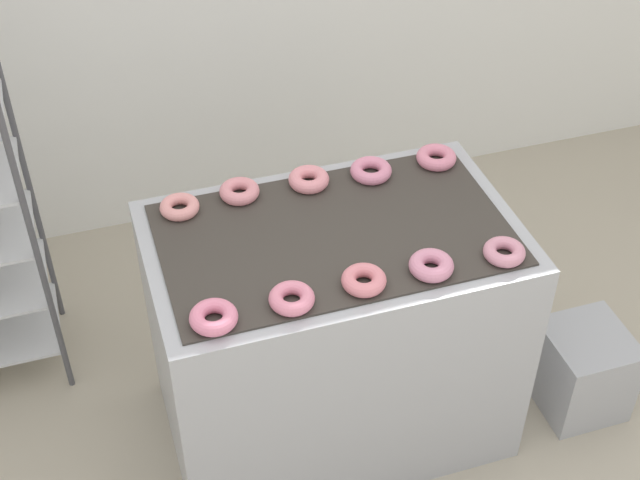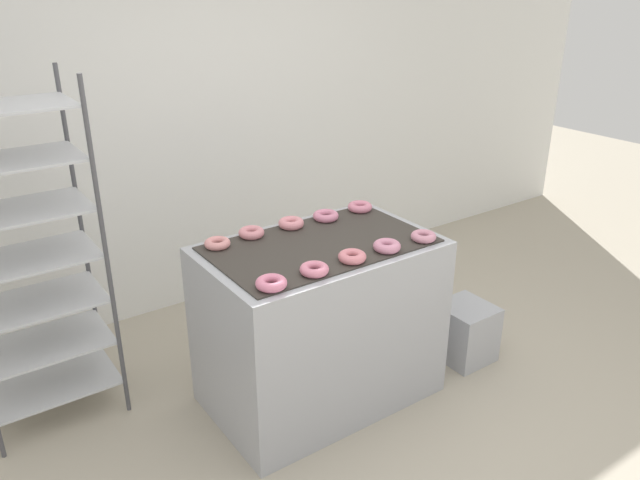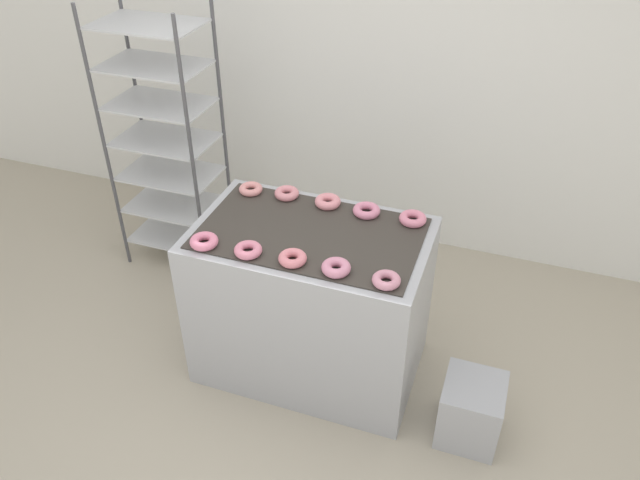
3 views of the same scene
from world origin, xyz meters
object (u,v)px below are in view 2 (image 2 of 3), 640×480
Objects in this scene: donut_far_rightmost at (360,207)px; donut_near_leftmost at (271,283)px; donut_near_left at (314,269)px; donut_near_rightmost at (424,236)px; donut_far_left at (251,233)px; glaze_bin at (465,332)px; donut_far_right at (326,216)px; donut_near_center at (352,257)px; baking_rack_cart at (29,258)px; donut_far_leftmost at (217,243)px; donut_far_center at (291,223)px; donut_near_right at (387,246)px; fryer_machine at (320,323)px.

donut_near_leftmost is at bearing -149.66° from donut_far_rightmost.
donut_near_leftmost and donut_far_rightmost have the same top height.
donut_near_left reaches higher than donut_near_rightmost.
donut_far_left is (-0.02, 0.56, 0.00)m from donut_near_left.
donut_far_right is (-0.73, 0.47, 0.78)m from glaze_bin.
glaze_bin is 1.23m from donut_near_center.
baking_rack_cart is 13.74× the size of donut_far_leftmost.
donut_far_rightmost is (0.93, 0.00, 0.00)m from donut_far_leftmost.
donut_far_left is 0.96× the size of donut_far_rightmost.
donut_near_left is 0.88m from donut_far_rightmost.
donut_far_center reaches higher than donut_far_rightmost.
donut_far_center is (-0.95, 0.49, 0.79)m from glaze_bin.
donut_far_leftmost is 0.21m from donut_far_left.
baking_rack_cart reaches higher than donut_far_left.
donut_near_right and donut_far_center have the same top height.
donut_far_rightmost is (0.25, 0.53, -0.00)m from donut_near_right.
donut_near_rightmost is 0.54m from donut_far_rightmost.
donut_near_rightmost is at bearing -1.91° from donut_near_right.
donut_near_left is at bearing 1.73° from donut_near_leftmost.
donut_far_right is at bearing 50.16° from donut_near_left.
glaze_bin is at bearing -44.78° from donut_far_rightmost.
donut_near_leftmost and donut_far_left have the same top height.
donut_far_right reaches higher than donut_near_rightmost.
donut_far_left is 0.94× the size of donut_far_right.
donut_near_right is 0.86m from donut_far_leftmost.
fryer_machine is at bearing 31.26° from donut_near_leftmost.
donut_far_left is at bearing 92.21° from donut_near_left.
donut_far_center is 0.99× the size of donut_far_rightmost.
donut_far_leftmost is (-1.41, 0.47, 0.78)m from glaze_bin.
donut_near_rightmost is 0.97× the size of donut_far_left.
donut_far_center is at bearing 1.54° from donut_far_leftmost.
baking_rack_cart is 13.73× the size of donut_near_rightmost.
baking_rack_cart reaches higher than donut_near_leftmost.
donut_near_center is at bearing -89.11° from donut_far_center.
donut_near_rightmost is at bearing -65.26° from donut_far_right.
donut_near_left is at bearing -42.95° from baking_rack_cart.
baking_rack_cart reaches higher than donut_near_left.
fryer_machine is 8.54× the size of donut_far_rightmost.
donut_far_center is at bearing 176.39° from donut_far_right.
donut_near_rightmost is 1.07m from donut_far_leftmost.
donut_far_left reaches higher than fryer_machine.
baking_rack_cart is 12.83× the size of donut_near_leftmost.
donut_near_right is 0.59m from donut_far_rightmost.
donut_far_center is at bearing 178.76° from donut_far_rightmost.
donut_far_left is (-0.71, 0.56, 0.00)m from donut_near_rightmost.
donut_far_right is at bearing 38.45° from donut_near_leftmost.
donut_near_rightmost is at bearing -172.34° from glaze_bin.
donut_far_center is at bearing 90.44° from fryer_machine.
donut_far_center is (-0.23, 0.54, 0.00)m from donut_near_right.
donut_near_leftmost reaches higher than donut_far_right.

